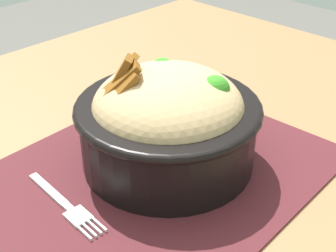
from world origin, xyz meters
TOP-DOWN VIEW (x-y plane):
  - table at (0.00, 0.00)m, footprint 1.11×0.88m
  - placemat at (0.02, 0.02)m, footprint 0.46×0.34m
  - bowl at (-0.04, 0.01)m, footprint 0.24×0.24m
  - fork at (0.10, -0.01)m, footprint 0.02×0.13m

SIDE VIEW (x-z plane):
  - table at x=0.00m, z-range 0.31..1.07m
  - placemat at x=0.02m, z-range 0.77..0.77m
  - fork at x=0.10m, z-range 0.77..0.77m
  - bowl at x=-0.04m, z-range 0.76..0.90m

